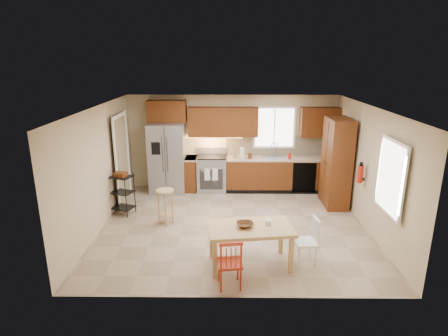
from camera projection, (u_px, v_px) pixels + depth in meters
name	position (u px, v px, depth m)	size (l,w,h in m)	color
floor	(234.00, 225.00, 7.96)	(5.50, 5.50, 0.00)	tan
ceiling	(234.00, 107.00, 7.25)	(5.50, 5.00, 0.02)	silver
wall_back	(233.00, 142.00, 10.00)	(5.50, 0.02, 2.50)	#CCB793
wall_front	(237.00, 221.00, 5.21)	(5.50, 0.02, 2.50)	#CCB793
wall_left	(99.00, 169.00, 7.63)	(0.02, 5.00, 2.50)	#CCB793
wall_right	(370.00, 169.00, 7.58)	(0.02, 5.00, 2.50)	#CCB793
refrigerator	(168.00, 158.00, 9.75)	(0.92, 0.75, 1.82)	gray
range_stove	(212.00, 174.00, 9.93)	(0.76, 0.63, 0.92)	gray
base_cabinet_narrow	(191.00, 174.00, 9.95)	(0.30, 0.60, 0.90)	#602911
base_cabinet_run	(281.00, 174.00, 9.93)	(2.92, 0.60, 0.90)	#602911
dishwasher	(304.00, 178.00, 9.64)	(0.60, 0.02, 0.78)	black
backsplash	(281.00, 145.00, 9.99)	(2.92, 0.03, 0.55)	beige
upper_over_fridge	(167.00, 111.00, 9.61)	(1.00, 0.35, 0.55)	#5D280F
upper_left_block	(223.00, 122.00, 9.67)	(1.80, 0.35, 0.75)	#5D280F
upper_right_block	(320.00, 122.00, 9.65)	(1.00, 0.35, 0.75)	#5D280F
window_back	(274.00, 127.00, 9.85)	(1.12, 0.04, 1.12)	white
sink	(274.00, 159.00, 9.81)	(0.62, 0.46, 0.16)	gray
undercab_glow	(212.00, 137.00, 9.76)	(1.60, 0.30, 0.01)	#FFBF66
soap_bottle	(290.00, 155.00, 9.67)	(0.09, 0.09, 0.19)	#B31D0C
paper_towel	(242.00, 153.00, 9.72)	(0.12, 0.12, 0.28)	white
canister_steel	(235.00, 155.00, 9.74)	(0.11, 0.11, 0.18)	gray
canister_wood	(250.00, 156.00, 9.71)	(0.10, 0.10, 0.14)	#4D2E14
pantry	(336.00, 163.00, 8.79)	(0.50, 0.95, 2.10)	#602911
fire_extinguisher	(360.00, 174.00, 7.76)	(0.12, 0.12, 0.36)	#B31D0C
window_right	(391.00, 178.00, 6.42)	(0.04, 1.02, 1.32)	white
doorway	(121.00, 161.00, 8.93)	(0.04, 0.95, 2.10)	#8C7A59
dining_table	(250.00, 246.00, 6.37)	(1.42, 0.80, 0.69)	tan
chair_red	(230.00, 262.00, 5.73)	(0.39, 0.39, 0.83)	#AC301A
chair_white	(305.00, 241.00, 6.39)	(0.39, 0.39, 0.83)	white
table_bowl	(245.00, 227.00, 6.27)	(0.29, 0.29, 0.07)	#4D2E14
table_jar	(268.00, 223.00, 6.34)	(0.09, 0.09, 0.11)	white
bar_stool	(166.00, 207.00, 7.92)	(0.37, 0.37, 0.77)	tan
utility_cart	(122.00, 194.00, 8.41)	(0.47, 0.37, 0.94)	black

